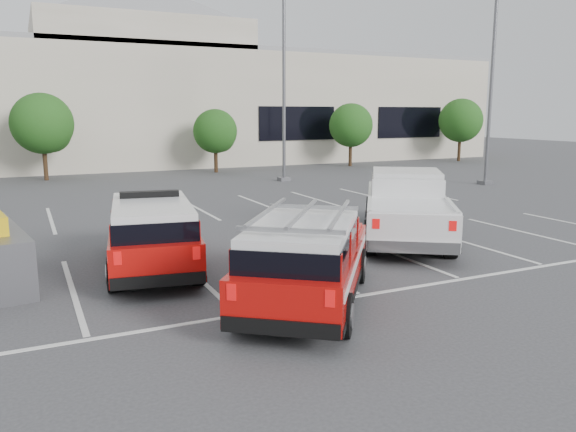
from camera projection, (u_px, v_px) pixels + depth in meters
name	position (u px, v px, depth m)	size (l,w,h in m)	color
ground	(300.00, 263.00, 14.18)	(120.00, 120.00, 0.00)	#3A3A3C
stall_markings	(238.00, 230.00, 18.18)	(23.00, 15.00, 0.01)	silver
convention_building	(111.00, 100.00, 41.72)	(60.00, 16.99, 13.20)	beige
tree_mid_left	(44.00, 126.00, 31.16)	(3.37, 3.37, 4.85)	#3F2B19
tree_mid_right	(216.00, 133.00, 35.47)	(2.77, 2.77, 3.99)	#3F2B19
tree_right	(352.00, 127.00, 39.63)	(3.07, 3.07, 4.42)	#3F2B19
tree_far_right	(461.00, 122.00, 43.79)	(3.37, 3.37, 4.85)	#3F2B19
light_pole_mid	(284.00, 86.00, 30.41)	(0.90, 0.60, 10.24)	#59595E
light_pole_right	(491.00, 84.00, 28.87)	(0.90, 0.60, 10.24)	#59595E
fire_chief_suv	(152.00, 238.00, 13.54)	(2.74, 5.50, 1.85)	#B00B08
white_pickup	(406.00, 212.00, 16.81)	(5.55, 6.71, 2.02)	silver
ladder_suv	(306.00, 267.00, 10.96)	(4.54, 5.14, 1.96)	#B00B08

